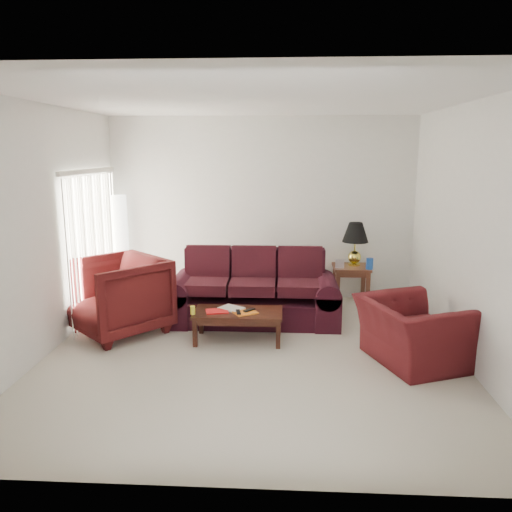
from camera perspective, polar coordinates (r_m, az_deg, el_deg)
The scene contains 19 objects.
floor at distance 6.24m, azimuth -0.44°, elevation -11.10°, with size 5.00×5.00×0.00m, color #BCB5A1.
blinds at distance 7.69m, azimuth -18.12°, elevation 1.12°, with size 0.10×2.00×2.16m, color silver.
sofa at distance 7.23m, azimuth -0.33°, elevation -3.63°, with size 2.46×1.06×1.01m, color black, non-canonical shape.
throw_pillow at distance 8.10m, azimuth -3.20°, elevation -0.24°, with size 0.38×0.11×0.38m, color black.
end_table at distance 8.24m, azimuth 10.77°, elevation -3.27°, with size 0.58×0.58×0.63m, color #4B2119, non-canonical shape.
table_lamp at distance 8.16m, azimuth 11.25°, elevation 1.34°, with size 0.42×0.42×0.70m, color gold, non-canonical shape.
clock at distance 8.00m, azimuth 9.55°, elevation -0.86°, with size 0.14×0.05×0.14m, color silver.
blue_canister at distance 7.99m, azimuth 12.86°, elevation -0.87°, with size 0.11×0.11×0.18m, color #174398.
picture_frame at distance 8.25m, azimuth 9.64°, elevation -0.41°, with size 0.13×0.02×0.15m, color silver.
floor_lamp at distance 8.52m, azimuth -15.16°, elevation 0.96°, with size 0.29×0.29×1.77m, color silver, non-canonical shape.
armchair_left at distance 7.00m, azimuth -15.52°, elevation -4.41°, with size 1.12×1.15×1.05m, color #440F10.
armchair_right at distance 6.15m, azimuth 17.37°, elevation -8.29°, with size 1.15×1.00×0.75m, color #471013.
coffee_table at distance 6.58m, azimuth -2.05°, elevation -7.99°, with size 1.15×0.57×0.40m, color black, non-canonical shape.
magazine_red at distance 6.51m, azimuth -4.48°, elevation -6.31°, with size 0.28×0.21×0.02m, color red.
magazine_white at distance 6.62m, azimuth -2.82°, elevation -5.98°, with size 0.30×0.22×0.02m, color silver.
magazine_orange at distance 6.44m, azimuth -1.23°, elevation -6.47°, with size 0.28×0.21×0.02m, color orange.
remote_a at distance 6.40m, azimuth -2.03°, elevation -6.41°, with size 0.05×0.17×0.02m, color black.
remote_b at distance 6.48m, azimuth -0.79°, elevation -6.18°, with size 0.05×0.17×0.02m, color black.
yellow_glass at distance 6.44m, azimuth -7.24°, elevation -6.16°, with size 0.06×0.06×0.11m, color yellow.
Camera 1 is at (0.37, -5.74, 2.44)m, focal length 35.00 mm.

